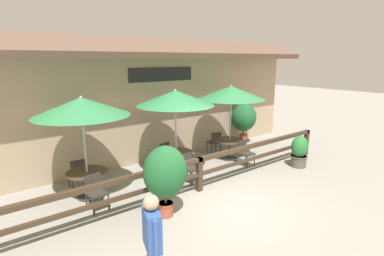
% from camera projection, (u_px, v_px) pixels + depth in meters
% --- Properties ---
extents(ground_plane, '(60.00, 60.00, 0.00)m').
position_uv_depth(ground_plane, '(226.00, 205.00, 7.38)').
color(ground_plane, gray).
extents(building_facade, '(14.28, 1.49, 4.23)m').
position_uv_depth(building_facade, '(142.00, 100.00, 10.06)').
color(building_facade, tan).
rests_on(building_facade, ground).
extents(patio_railing, '(10.40, 0.14, 0.95)m').
position_uv_depth(patio_railing, '(199.00, 167.00, 8.04)').
color(patio_railing, '#3D2D1E').
rests_on(patio_railing, ground).
extents(patio_umbrella_near, '(2.33, 2.33, 2.65)m').
position_uv_depth(patio_umbrella_near, '(82.00, 107.00, 7.26)').
color(patio_umbrella_near, '#B7B2A8').
rests_on(patio_umbrella_near, ground).
extents(dining_table_near, '(1.03, 1.03, 0.71)m').
position_uv_depth(dining_table_near, '(87.00, 177.00, 7.67)').
color(dining_table_near, '#4C3826').
rests_on(dining_table_near, ground).
extents(chair_near_streetside, '(0.45, 0.45, 0.85)m').
position_uv_depth(chair_near_streetside, '(96.00, 191.00, 7.08)').
color(chair_near_streetside, '#332D28').
rests_on(chair_near_streetside, ground).
extents(chair_near_wallside, '(0.43, 0.43, 0.85)m').
position_uv_depth(chair_near_wallside, '(78.00, 172.00, 8.25)').
color(chair_near_wallside, '#332D28').
rests_on(chair_near_wallside, ground).
extents(patio_umbrella_middle, '(2.33, 2.33, 2.65)m').
position_uv_depth(patio_umbrella_middle, '(175.00, 98.00, 8.89)').
color(patio_umbrella_middle, '#B7B2A8').
rests_on(patio_umbrella_middle, ground).
extents(dining_table_middle, '(1.03, 1.03, 0.71)m').
position_uv_depth(dining_table_middle, '(176.00, 156.00, 9.30)').
color(dining_table_middle, '#4C3826').
rests_on(dining_table_middle, ground).
extents(chair_middle_streetside, '(0.50, 0.50, 0.85)m').
position_uv_depth(chair_middle_streetside, '(189.00, 167.00, 8.66)').
color(chair_middle_streetside, '#332D28').
rests_on(chair_middle_streetside, ground).
extents(chair_middle_wallside, '(0.48, 0.48, 0.85)m').
position_uv_depth(chair_middle_wallside, '(162.00, 153.00, 9.92)').
color(chair_middle_wallside, '#332D28').
rests_on(chair_middle_wallside, ground).
extents(patio_umbrella_far, '(2.33, 2.33, 2.65)m').
position_uv_depth(patio_umbrella_far, '(231.00, 93.00, 10.26)').
color(patio_umbrella_far, '#B7B2A8').
rests_on(patio_umbrella_far, ground).
extents(dining_table_far, '(1.03, 1.03, 0.71)m').
position_uv_depth(dining_table_far, '(230.00, 144.00, 10.67)').
color(dining_table_far, '#4C3826').
rests_on(dining_table_far, ground).
extents(chair_far_streetside, '(0.44, 0.44, 0.85)m').
position_uv_depth(chair_far_streetside, '(245.00, 152.00, 10.04)').
color(chair_far_streetside, '#332D28').
rests_on(chair_far_streetside, ground).
extents(chair_far_wallside, '(0.51, 0.51, 0.85)m').
position_uv_depth(chair_far_wallside, '(215.00, 141.00, 11.30)').
color(chair_far_wallside, '#332D28').
rests_on(chair_far_wallside, ground).
extents(potted_plant_entrance_palm, '(0.58, 0.54, 1.06)m').
position_uv_depth(potted_plant_entrance_palm, '(299.00, 151.00, 9.91)').
color(potted_plant_entrance_palm, '#564C47').
rests_on(potted_plant_entrance_palm, ground).
extents(potted_plant_tall_tropical, '(1.01, 0.91, 1.67)m').
position_uv_depth(potted_plant_tall_tropical, '(165.00, 173.00, 6.65)').
color(potted_plant_tall_tropical, '#9E4C33').
rests_on(potted_plant_tall_tropical, ground).
extents(potted_plant_broad_leaf, '(1.09, 0.98, 1.72)m').
position_uv_depth(potted_plant_broad_leaf, '(244.00, 118.00, 12.51)').
color(potted_plant_broad_leaf, '#9E4C33').
rests_on(potted_plant_broad_leaf, ground).
extents(pedestrian, '(0.33, 0.56, 1.67)m').
position_uv_depth(pedestrian, '(152.00, 233.00, 4.32)').
color(pedestrian, black).
rests_on(pedestrian, ground).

